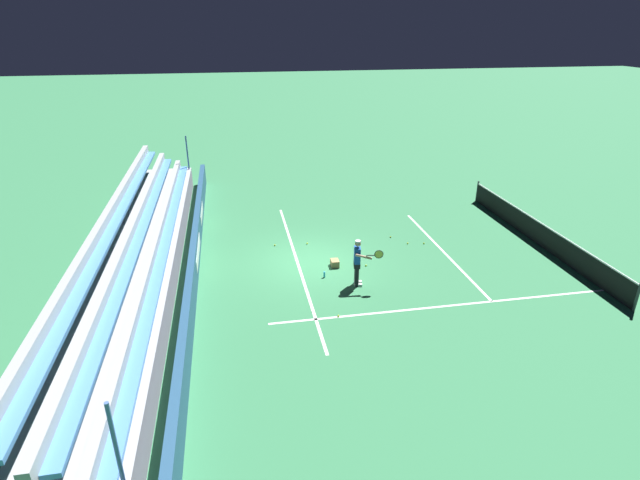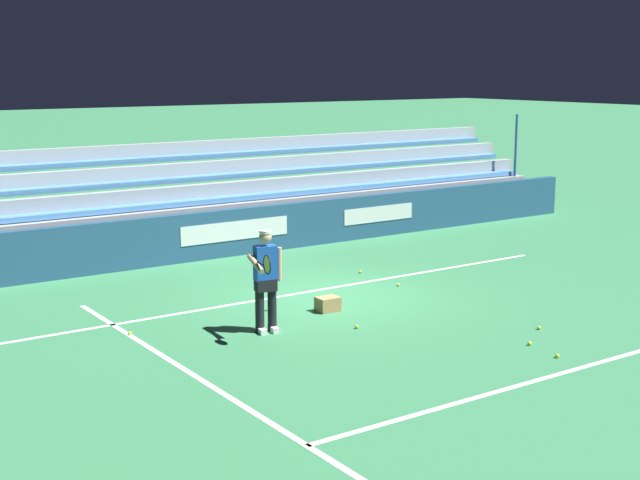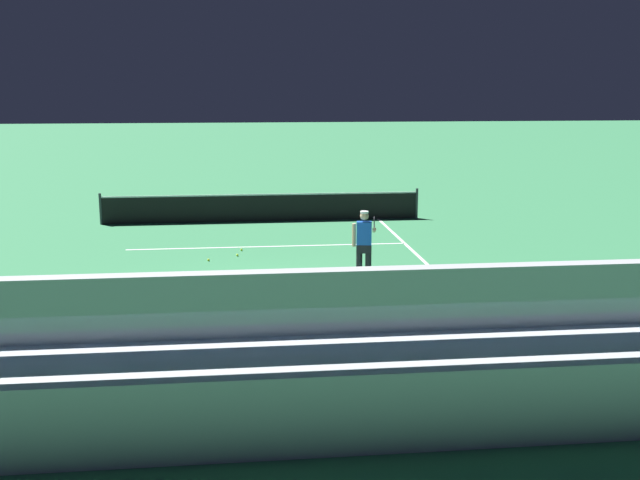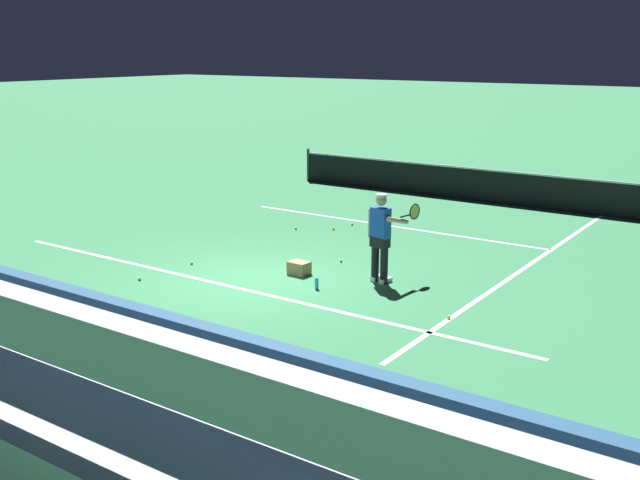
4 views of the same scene
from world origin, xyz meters
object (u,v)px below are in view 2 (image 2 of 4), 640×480
tennis_ball_far_right (130,333)px  tennis_ball_by_box (357,327)px  water_bottle (273,305)px  ball_box_cardboard (328,304)px  tennis_ball_midcourt (539,328)px  tennis_ball_on_baseline (557,356)px  tennis_ball_near_player (398,285)px  tennis_player (266,280)px  tennis_ball_far_left (529,343)px  tennis_ball_stray_back (360,272)px

tennis_ball_far_right → tennis_ball_by_box: size_ratio=1.00×
water_bottle → ball_box_cardboard: bearing=145.4°
tennis_ball_midcourt → water_bottle: bearing=-48.9°
tennis_ball_on_baseline → tennis_ball_midcourt: size_ratio=1.00×
tennis_ball_far_right → tennis_ball_near_player: size_ratio=1.00×
tennis_ball_on_baseline → water_bottle: bearing=-65.2°
tennis_player → tennis_ball_far_right: size_ratio=25.98×
tennis_ball_on_baseline → tennis_ball_far_left: (-0.12, -0.67, 0.00)m
tennis_ball_by_box → water_bottle: size_ratio=0.30×
tennis_ball_stray_back → water_bottle: water_bottle is taller
ball_box_cardboard → tennis_ball_on_baseline: ball_box_cardboard is taller
tennis_ball_near_player → tennis_ball_by_box: bearing=37.6°
tennis_ball_stray_back → tennis_ball_on_baseline: 6.28m
tennis_ball_on_baseline → tennis_ball_midcourt: 1.48m
tennis_ball_on_baseline → tennis_ball_by_box: size_ratio=1.00×
tennis_ball_by_box → tennis_ball_far_left: (-1.70, 2.29, 0.00)m
tennis_player → tennis_ball_midcourt: (-3.84, 2.48, -0.86)m
tennis_player → tennis_ball_on_baseline: size_ratio=25.98×
tennis_ball_near_player → tennis_ball_far_left: same height
tennis_ball_by_box → tennis_ball_midcourt: bearing=144.3°
tennis_ball_far_right → tennis_ball_midcourt: (-5.78, 3.59, 0.00)m
tennis_ball_on_baseline → tennis_ball_by_box: 3.35m
tennis_player → tennis_ball_far_right: 2.40m
tennis_player → tennis_ball_on_baseline: (-2.94, 3.66, -0.86)m
tennis_ball_on_baseline → water_bottle: size_ratio=0.30×
tennis_ball_stray_back → tennis_ball_on_baseline: size_ratio=1.00×
tennis_ball_stray_back → water_bottle: bearing=25.9°
tennis_ball_midcourt → tennis_ball_far_left: (0.78, 0.50, 0.00)m
tennis_ball_on_baseline → tennis_ball_far_right: size_ratio=1.00×
tennis_player → tennis_ball_by_box: 1.75m
tennis_ball_by_box → tennis_ball_far_right: bearing=-28.7°
tennis_ball_by_box → tennis_player: bearing=-27.3°
tennis_ball_stray_back → tennis_ball_near_player: bearing=87.2°
tennis_ball_on_baseline → tennis_ball_far_left: size_ratio=1.00×
tennis_ball_far_right → tennis_ball_midcourt: 6.81m
tennis_ball_far_right → tennis_ball_far_left: same height
tennis_ball_on_baseline → tennis_ball_by_box: bearing=-61.9°
ball_box_cardboard → tennis_ball_midcourt: size_ratio=6.06×
ball_box_cardboard → tennis_ball_far_right: bearing=-10.2°
tennis_player → water_bottle: bearing=-126.3°
tennis_ball_far_right → water_bottle: (-2.71, 0.07, 0.08)m
tennis_ball_by_box → tennis_ball_far_left: size_ratio=1.00×
tennis_ball_by_box → water_bottle: (0.59, -1.74, 0.08)m
ball_box_cardboard → tennis_ball_midcourt: (-2.26, 2.96, -0.10)m
tennis_ball_midcourt → tennis_ball_by_box: size_ratio=1.00×
tennis_ball_near_player → tennis_ball_stray_back: bearing=-92.8°
tennis_ball_far_left → water_bottle: water_bottle is taller
tennis_ball_stray_back → tennis_ball_far_left: 5.60m
tennis_ball_far_left → water_bottle: (2.29, -4.03, 0.08)m
ball_box_cardboard → tennis_ball_far_right: size_ratio=6.06×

